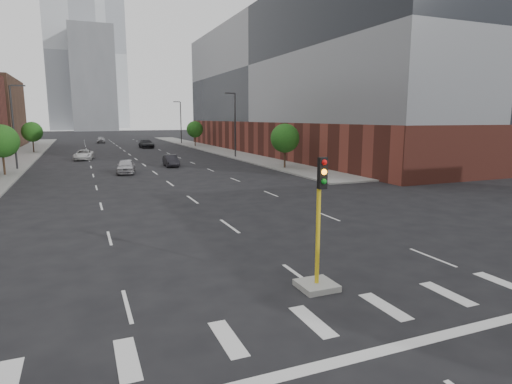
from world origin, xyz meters
TOP-DOWN VIEW (x-y plane):
  - sidewalk_left_far at (-15.00, 74.00)m, footprint 5.00×92.00m
  - sidewalk_right_far at (15.00, 74.00)m, footprint 5.00×92.00m
  - building_right_main at (29.50, 60.00)m, footprint 24.00×70.00m
  - tower_left at (-8.00, 220.00)m, footprint 22.00×22.00m
  - tower_right at (10.00, 260.00)m, footprint 20.00×20.00m
  - tower_mid at (0.00, 200.00)m, footprint 18.00×18.00m
  - median_traffic_signal at (0.00, 8.97)m, footprint 1.20×1.20m
  - streetlight_right_a at (13.41, 55.00)m, footprint 1.60×0.22m
  - streetlight_right_b at (13.41, 90.00)m, footprint 1.60×0.22m
  - streetlight_left at (-13.41, 50.00)m, footprint 1.60×0.22m
  - tree_left_near at (-14.00, 45.00)m, footprint 3.20×3.20m
  - tree_left_far at (-14.00, 75.00)m, footprint 3.20×3.20m
  - tree_right_near at (14.00, 40.00)m, footprint 3.20×3.20m
  - tree_right_far at (14.00, 80.00)m, footprint 3.20×3.20m
  - car_near_left at (-2.80, 42.53)m, footprint 2.36×4.52m
  - car_mid_right at (2.71, 47.18)m, footprint 1.50×4.06m
  - car_far_left at (-6.62, 59.65)m, footprint 2.88×5.11m
  - car_deep_right at (4.59, 80.16)m, footprint 2.44×5.53m
  - car_distant at (-2.54, 100.56)m, footprint 1.90×4.31m

SIDE VIEW (x-z plane):
  - sidewalk_left_far at x=-15.00m, z-range 0.00..0.15m
  - sidewalk_right_far at x=15.00m, z-range 0.00..0.15m
  - car_mid_right at x=2.71m, z-range 0.00..1.33m
  - car_far_left at x=-6.62m, z-range 0.00..1.35m
  - car_distant at x=-2.54m, z-range 0.00..1.44m
  - car_near_left at x=-2.80m, z-range 0.00..1.47m
  - car_deep_right at x=4.59m, z-range 0.00..1.58m
  - median_traffic_signal at x=0.00m, z-range -1.23..3.17m
  - tree_left_near at x=-14.00m, z-range 0.97..5.82m
  - tree_left_far at x=-14.00m, z-range 0.97..5.82m
  - tree_right_near at x=14.00m, z-range 0.97..5.82m
  - tree_right_far at x=14.00m, z-range 0.97..5.82m
  - streetlight_right_a at x=13.41m, z-range 0.47..9.55m
  - streetlight_right_b at x=13.41m, z-range 0.47..9.55m
  - streetlight_left at x=-13.41m, z-range 0.47..9.55m
  - building_right_main at x=29.50m, z-range 0.00..22.00m
  - tower_mid at x=0.00m, z-range 0.00..44.00m
  - tower_left at x=-8.00m, z-range 0.00..70.00m
  - tower_right at x=10.00m, z-range 0.00..80.00m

